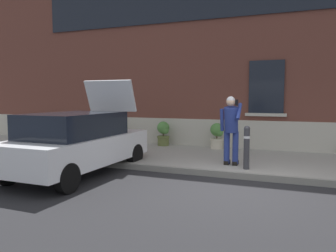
{
  "coord_description": "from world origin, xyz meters",
  "views": [
    {
      "loc": [
        1.12,
        -6.65,
        1.88
      ],
      "look_at": [
        -2.15,
        1.6,
        1.1
      ],
      "focal_mm": 35.63,
      "sensor_mm": 36.0,
      "label": 1
    }
  ],
  "objects": [
    {
      "name": "bollard_near_person",
      "position": [
        -0.03,
        1.35,
        0.71
      ],
      "size": [
        0.15,
        0.15,
        1.04
      ],
      "color": "#333338",
      "rests_on": "sidewalk"
    },
    {
      "name": "planter_terracotta",
      "position": [
        -5.29,
        4.01,
        0.61
      ],
      "size": [
        0.44,
        0.44,
        0.86
      ],
      "color": "#B25B38",
      "rests_on": "sidewalk"
    },
    {
      "name": "planter_cream",
      "position": [
        -1.42,
        4.2,
        0.61
      ],
      "size": [
        0.44,
        0.44,
        0.86
      ],
      "color": "beige",
      "rests_on": "sidewalk"
    },
    {
      "name": "person_on_phone",
      "position": [
        -0.47,
        1.66,
        1.15
      ],
      "size": [
        0.51,
        0.51,
        1.74
      ],
      "rotation": [
        0.0,
        0.0,
        0.2
      ],
      "color": "navy",
      "rests_on": "sidewalk"
    },
    {
      "name": "building_facade",
      "position": [
        0.01,
        5.29,
        3.73
      ],
      "size": [
        24.0,
        1.52,
        7.5
      ],
      "color": "brown",
      "rests_on": "ground"
    },
    {
      "name": "curb_edge",
      "position": [
        0.0,
        0.94,
        0.07
      ],
      "size": [
        24.0,
        0.12,
        0.15
      ],
      "primitive_type": "cube",
      "color": "gray",
      "rests_on": "ground"
    },
    {
      "name": "hatchback_car_white",
      "position": [
        -3.83,
        -0.07,
        0.8
      ],
      "size": [
        1.83,
        4.09,
        2.34
      ],
      "color": "white",
      "rests_on": "ground"
    },
    {
      "name": "sidewalk",
      "position": [
        0.0,
        2.8,
        0.07
      ],
      "size": [
        24.0,
        3.6,
        0.15
      ],
      "primitive_type": "cube",
      "color": "#99968E",
      "rests_on": "ground"
    },
    {
      "name": "bollard_far_left",
      "position": [
        -3.77,
        1.35,
        0.71
      ],
      "size": [
        0.15,
        0.15,
        1.04
      ],
      "color": "#333338",
      "rests_on": "sidewalk"
    },
    {
      "name": "planter_olive",
      "position": [
        -3.36,
        4.21,
        0.61
      ],
      "size": [
        0.44,
        0.44,
        0.86
      ],
      "color": "#606B38",
      "rests_on": "sidewalk"
    },
    {
      "name": "ground_plane",
      "position": [
        0.0,
        0.0,
        0.0
      ],
      "size": [
        80.0,
        80.0,
        0.0
      ],
      "primitive_type": "plane",
      "color": "#232326"
    }
  ]
}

